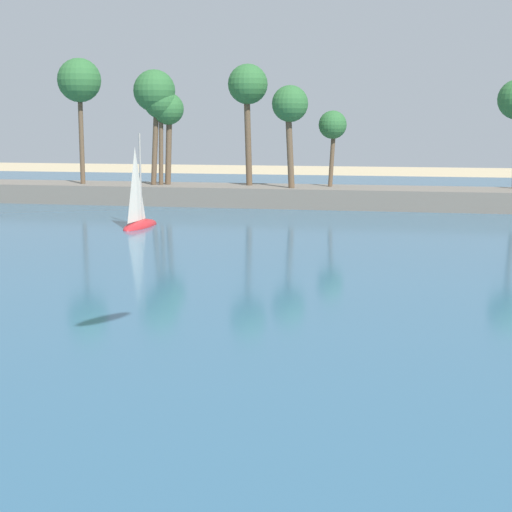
{
  "coord_description": "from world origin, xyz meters",
  "views": [
    {
      "loc": [
        3.97,
        -2.53,
        7.67
      ],
      "look_at": [
        0.88,
        13.59,
        4.82
      ],
      "focal_mm": 55.08,
      "sensor_mm": 36.0,
      "label": 1
    }
  ],
  "objects": [
    {
      "name": "sea",
      "position": [
        0.0,
        57.34,
        0.03
      ],
      "size": [
        220.0,
        99.52,
        0.06
      ],
      "primitive_type": "cube",
      "color": "#33607F",
      "rests_on": "ground"
    },
    {
      "name": "palm_headland",
      "position": [
        0.92,
        67.08,
        3.84
      ],
      "size": [
        101.22,
        6.29,
        13.26
      ],
      "color": "slate",
      "rests_on": "ground"
    },
    {
      "name": "sailboat_near_shore",
      "position": [
        -14.87,
        50.97,
        0.71
      ],
      "size": [
        1.86,
        5.05,
        7.18
      ],
      "color": "red",
      "rests_on": "sea"
    }
  ]
}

